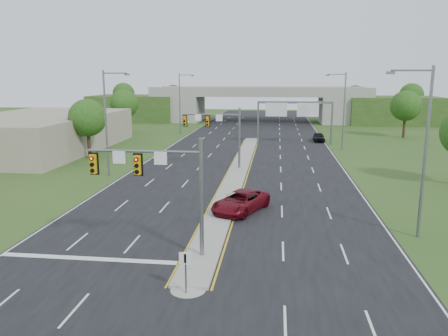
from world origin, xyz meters
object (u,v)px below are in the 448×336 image
overpass (260,107)px  car_far_c (319,137)px  sign_gantry (294,111)px  signal_mast_near (161,178)px  car_far_a (241,202)px  keep_right_sign (186,266)px  signal_mast_far (219,128)px

overpass → car_far_c: size_ratio=18.87×
sign_gantry → overpass: 35.75m
signal_mast_near → sign_gantry: signal_mast_near is taller
signal_mast_near → car_far_a: size_ratio=1.21×
keep_right_sign → car_far_a: (1.50, 13.61, -0.70)m
car_far_a → signal_mast_far: bearing=128.0°
car_far_c → sign_gantry: bearing=-141.0°
car_far_c → overpass: bearing=108.2°
keep_right_sign → car_far_c: 54.22m
keep_right_sign → overpass: 84.55m
signal_mast_far → car_far_a: (3.76, -15.84, -3.90)m
signal_mast_far → keep_right_sign: (2.26, -29.45, -3.21)m
car_far_a → keep_right_sign: bearing=-71.6°
keep_right_sign → car_far_c: size_ratio=0.52×
signal_mast_far → keep_right_sign: 29.71m
signal_mast_near → car_far_c: (13.26, 48.63, -3.98)m
car_far_c → keep_right_sign: bearing=-102.8°
signal_mast_far → sign_gantry: (8.95, 19.99, 0.51)m
signal_mast_near → overpass: overpass is taller
signal_mast_far → keep_right_sign: bearing=-85.6°
keep_right_sign → overpass: (0.00, 84.53, 2.04)m
overpass → car_far_a: (1.50, -70.92, -2.73)m
keep_right_sign → sign_gantry: sign_gantry is taller
car_far_a → car_far_c: bearing=101.2°
signal_mast_far → signal_mast_near: bearing=-90.0°
sign_gantry → car_far_c: (4.32, 3.64, -4.50)m
sign_gantry → car_far_a: (-5.18, -35.84, -4.42)m
signal_mast_near → car_far_c: size_ratio=1.65×
signal_mast_far → sign_gantry: bearing=65.9°
signal_mast_far → car_far_a: bearing=-76.6°
keep_right_sign → sign_gantry: size_ratio=0.19×
signal_mast_near → car_far_a: bearing=67.7°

